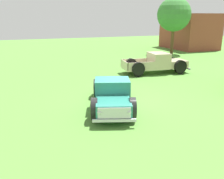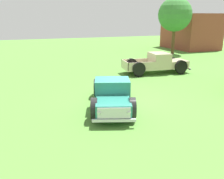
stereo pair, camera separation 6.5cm
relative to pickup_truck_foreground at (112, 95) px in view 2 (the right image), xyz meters
name	(u,v)px [view 2 (the right image)]	position (x,y,z in m)	size (l,w,h in m)	color
ground_plane	(119,102)	(-0.81, 0.68, -0.71)	(80.00, 80.00, 0.00)	#548C38
pickup_truck_foreground	(112,95)	(0.00, 0.00, 0.00)	(5.17, 3.18, 1.49)	#2D8475
pickup_truck_behind_left	(160,63)	(-6.28, 6.32, 0.05)	(2.48, 5.37, 1.59)	#C6B793
oak_tree_center	(175,15)	(-14.66, 13.06, 3.81)	(3.86, 3.86, 6.48)	brown
brick_pavilion	(190,31)	(-18.52, 18.31, 1.64)	(7.16, 5.18, 4.70)	brown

